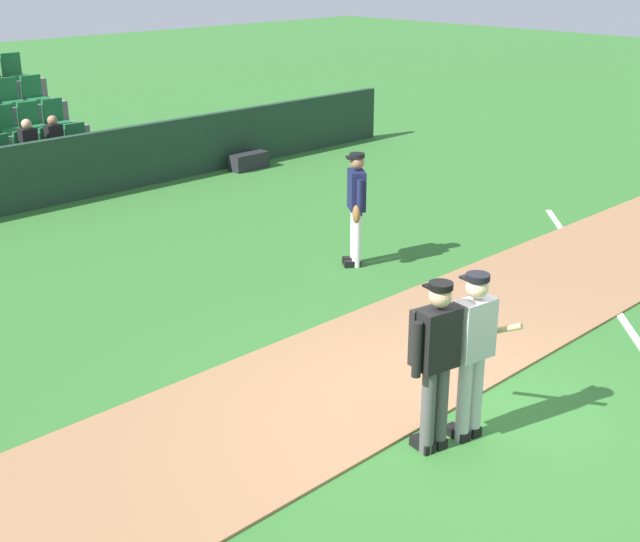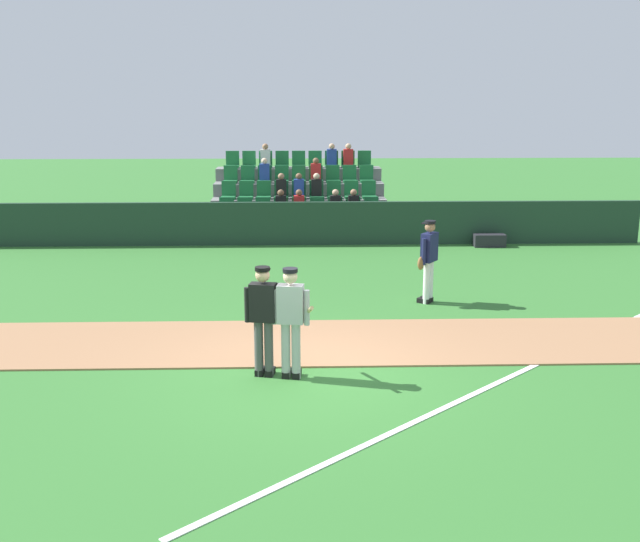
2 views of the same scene
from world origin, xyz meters
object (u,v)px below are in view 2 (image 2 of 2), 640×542
object	(u,v)px
batter_grey_jersey	(291,318)
umpire_home_plate	(264,314)
equipment_bag	(489,240)
runner_navy_jersey	(428,258)

from	to	relation	value
batter_grey_jersey	umpire_home_plate	xyz separation A→B (m)	(-0.43, 0.12, 0.03)
umpire_home_plate	equipment_bag	world-z (taller)	umpire_home_plate
batter_grey_jersey	umpire_home_plate	world-z (taller)	same
runner_navy_jersey	equipment_bag	world-z (taller)	runner_navy_jersey
equipment_bag	runner_navy_jersey	bearing A→B (deg)	-115.41
equipment_bag	umpire_home_plate	bearing A→B (deg)	-121.21
umpire_home_plate	runner_navy_jersey	world-z (taller)	same
equipment_bag	batter_grey_jersey	bearing A→B (deg)	-119.10
batter_grey_jersey	runner_navy_jersey	size ratio (longest dim) A/B	1.00
batter_grey_jersey	umpire_home_plate	bearing A→B (deg)	164.11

